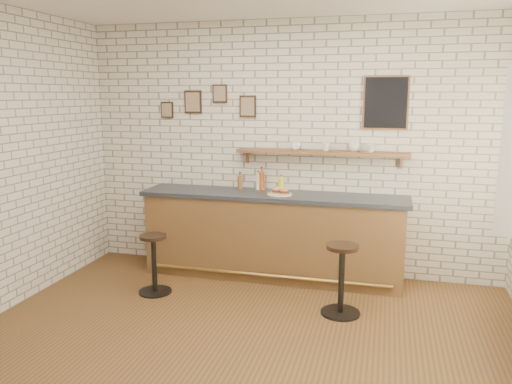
{
  "coord_description": "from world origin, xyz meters",
  "views": [
    {
      "loc": [
        1.14,
        -3.85,
        2.14
      ],
      "look_at": [
        -0.11,
        0.9,
        1.18
      ],
      "focal_mm": 35.0,
      "sensor_mm": 36.0,
      "label": 1
    }
  ],
  "objects_px": {
    "bar_counter": "(273,235)",
    "ciabatta_sandwich": "(281,191)",
    "bitters_bottle_white": "(258,182)",
    "bitters_bottle_amber": "(262,180)",
    "bitters_bottle_brown": "(240,182)",
    "shelf_cup_a": "(296,146)",
    "condiment_bottle_yellow": "(281,184)",
    "shelf_cup_d": "(371,148)",
    "shelf_cup_b": "(326,147)",
    "bar_stool_left": "(154,262)",
    "sandwich_plate": "(280,194)",
    "bar_stool_right": "(342,277)",
    "shelf_cup_c": "(354,147)"
  },
  "relations": [
    {
      "from": "ciabatta_sandwich",
      "to": "bitters_bottle_amber",
      "type": "bearing_deg",
      "value": 140.22
    },
    {
      "from": "bitters_bottle_brown",
      "to": "condiment_bottle_yellow",
      "type": "distance_m",
      "value": 0.51
    },
    {
      "from": "bar_counter",
      "to": "ciabatta_sandwich",
      "type": "bearing_deg",
      "value": -26.62
    },
    {
      "from": "condiment_bottle_yellow",
      "to": "shelf_cup_a",
      "type": "relative_size",
      "value": 1.64
    },
    {
      "from": "bar_counter",
      "to": "bitters_bottle_brown",
      "type": "bearing_deg",
      "value": 157.86
    },
    {
      "from": "ciabatta_sandwich",
      "to": "shelf_cup_d",
      "type": "distance_m",
      "value": 1.12
    },
    {
      "from": "shelf_cup_a",
      "to": "shelf_cup_b",
      "type": "relative_size",
      "value": 1.2
    },
    {
      "from": "shelf_cup_b",
      "to": "shelf_cup_d",
      "type": "height_order",
      "value": "shelf_cup_b"
    },
    {
      "from": "bitters_bottle_white",
      "to": "condiment_bottle_yellow",
      "type": "relative_size",
      "value": 1.21
    },
    {
      "from": "sandwich_plate",
      "to": "bar_stool_right",
      "type": "distance_m",
      "value": 1.3
    },
    {
      "from": "ciabatta_sandwich",
      "to": "shelf_cup_c",
      "type": "distance_m",
      "value": 0.97
    },
    {
      "from": "bar_counter",
      "to": "condiment_bottle_yellow",
      "type": "xyz_separation_m",
      "value": [
        0.06,
        0.18,
        0.58
      ]
    },
    {
      "from": "bitters_bottle_brown",
      "to": "ciabatta_sandwich",
      "type": "bearing_deg",
      "value": -22.99
    },
    {
      "from": "bar_stool_left",
      "to": "bitters_bottle_amber",
      "type": "bearing_deg",
      "value": 46.6
    },
    {
      "from": "bitters_bottle_white",
      "to": "bitters_bottle_amber",
      "type": "distance_m",
      "value": 0.05
    },
    {
      "from": "shelf_cup_c",
      "to": "bitters_bottle_white",
      "type": "bearing_deg",
      "value": 96.24
    },
    {
      "from": "sandwich_plate",
      "to": "bitters_bottle_brown",
      "type": "xyz_separation_m",
      "value": [
        -0.55,
        0.24,
        0.08
      ]
    },
    {
      "from": "bar_counter",
      "to": "bar_stool_left",
      "type": "height_order",
      "value": "bar_counter"
    },
    {
      "from": "bitters_bottle_amber",
      "to": "bar_stool_left",
      "type": "bearing_deg",
      "value": -133.4
    },
    {
      "from": "sandwich_plate",
      "to": "condiment_bottle_yellow",
      "type": "height_order",
      "value": "condiment_bottle_yellow"
    },
    {
      "from": "shelf_cup_a",
      "to": "shelf_cup_c",
      "type": "distance_m",
      "value": 0.67
    },
    {
      "from": "bitters_bottle_white",
      "to": "bar_stool_right",
      "type": "height_order",
      "value": "bitters_bottle_white"
    },
    {
      "from": "bar_counter",
      "to": "shelf_cup_c",
      "type": "distance_m",
      "value": 1.39
    },
    {
      "from": "condiment_bottle_yellow",
      "to": "bar_stool_left",
      "type": "xyz_separation_m",
      "value": [
        -1.19,
        -1.01,
        -0.74
      ]
    },
    {
      "from": "ciabatta_sandwich",
      "to": "bar_stool_left",
      "type": "relative_size",
      "value": 0.33
    },
    {
      "from": "ciabatta_sandwich",
      "to": "shelf_cup_a",
      "type": "xyz_separation_m",
      "value": [
        0.12,
        0.25,
        0.49
      ]
    },
    {
      "from": "ciabatta_sandwich",
      "to": "condiment_bottle_yellow",
      "type": "bearing_deg",
      "value": 100.27
    },
    {
      "from": "bitters_bottle_amber",
      "to": "bar_stool_right",
      "type": "relative_size",
      "value": 0.39
    },
    {
      "from": "bar_counter",
      "to": "condiment_bottle_yellow",
      "type": "relative_size",
      "value": 16.25
    },
    {
      "from": "bar_counter",
      "to": "condiment_bottle_yellow",
      "type": "height_order",
      "value": "condiment_bottle_yellow"
    },
    {
      "from": "bitters_bottle_brown",
      "to": "shelf_cup_c",
      "type": "distance_m",
      "value": 1.43
    },
    {
      "from": "condiment_bottle_yellow",
      "to": "shelf_cup_d",
      "type": "xyz_separation_m",
      "value": [
        1.02,
        0.02,
        0.45
      ]
    },
    {
      "from": "shelf_cup_a",
      "to": "shelf_cup_c",
      "type": "bearing_deg",
      "value": -6.9
    },
    {
      "from": "ciabatta_sandwich",
      "to": "shelf_cup_b",
      "type": "distance_m",
      "value": 0.73
    },
    {
      "from": "ciabatta_sandwich",
      "to": "shelf_cup_b",
      "type": "relative_size",
      "value": 2.19
    },
    {
      "from": "bar_counter",
      "to": "shelf_cup_d",
      "type": "height_order",
      "value": "shelf_cup_d"
    },
    {
      "from": "ciabatta_sandwich",
      "to": "condiment_bottle_yellow",
      "type": "height_order",
      "value": "condiment_bottle_yellow"
    },
    {
      "from": "bitters_bottle_white",
      "to": "bar_stool_left",
      "type": "height_order",
      "value": "bitters_bottle_white"
    },
    {
      "from": "bar_stool_left",
      "to": "sandwich_plate",
      "type": "bearing_deg",
      "value": 32.21
    },
    {
      "from": "condiment_bottle_yellow",
      "to": "shelf_cup_c",
      "type": "distance_m",
      "value": 0.96
    },
    {
      "from": "bitters_bottle_brown",
      "to": "shelf_cup_a",
      "type": "bearing_deg",
      "value": 1.41
    },
    {
      "from": "ciabatta_sandwich",
      "to": "bitters_bottle_brown",
      "type": "bearing_deg",
      "value": 157.01
    },
    {
      "from": "condiment_bottle_yellow",
      "to": "shelf_cup_a",
      "type": "bearing_deg",
      "value": 5.78
    },
    {
      "from": "bitters_bottle_amber",
      "to": "condiment_bottle_yellow",
      "type": "bearing_deg",
      "value": 0.0
    },
    {
      "from": "bitters_bottle_amber",
      "to": "bar_stool_right",
      "type": "distance_m",
      "value": 1.66
    },
    {
      "from": "shelf_cup_b",
      "to": "bitters_bottle_brown",
      "type": "bearing_deg",
      "value": 113.58
    },
    {
      "from": "bar_counter",
      "to": "ciabatta_sandwich",
      "type": "distance_m",
      "value": 0.56
    },
    {
      "from": "shelf_cup_b",
      "to": "ciabatta_sandwich",
      "type": "bearing_deg",
      "value": 140.56
    },
    {
      "from": "bitters_bottle_white",
      "to": "shelf_cup_d",
      "type": "xyz_separation_m",
      "value": [
        1.31,
        0.02,
        0.44
      ]
    },
    {
      "from": "shelf_cup_a",
      "to": "ciabatta_sandwich",
      "type": "bearing_deg",
      "value": -122.66
    }
  ]
}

